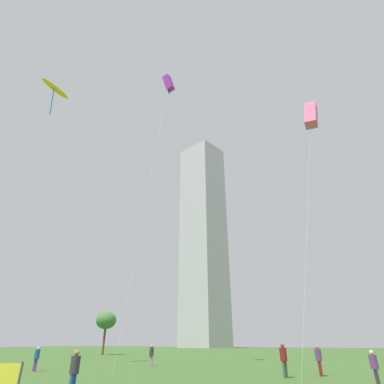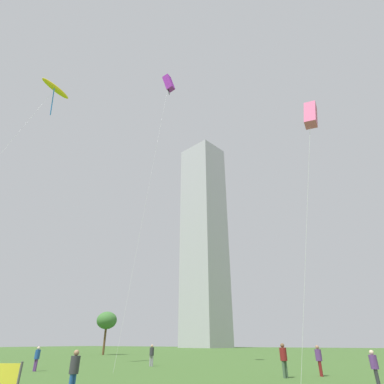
# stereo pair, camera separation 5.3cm
# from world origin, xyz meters

# --- Properties ---
(person_standing_0) EXTENTS (0.38, 0.38, 1.73)m
(person_standing_0) POSITION_xyz_m (-6.41, 19.11, 1.00)
(person_standing_0) COLOR gray
(person_standing_0) RESTS_ON ground
(person_standing_1) EXTENTS (0.36, 0.36, 1.63)m
(person_standing_1) POSITION_xyz_m (-10.74, 10.69, 0.94)
(person_standing_1) COLOR #593372
(person_standing_1) RESTS_ON ground
(person_standing_3) EXTENTS (0.36, 0.36, 1.64)m
(person_standing_3) POSITION_xyz_m (1.08, 3.61, 0.95)
(person_standing_3) COLOR #1E478C
(person_standing_3) RESTS_ON ground
(person_standing_4) EXTENTS (0.35, 0.35, 1.57)m
(person_standing_4) POSITION_xyz_m (11.33, 12.58, 0.91)
(person_standing_4) COLOR #2D2D33
(person_standing_4) RESTS_ON ground
(person_standing_5) EXTENTS (0.41, 0.41, 1.86)m
(person_standing_5) POSITION_xyz_m (6.46, 14.89, 1.07)
(person_standing_5) COLOR #3F593F
(person_standing_5) RESTS_ON ground
(person_standing_6) EXTENTS (0.39, 0.39, 1.74)m
(person_standing_6) POSITION_xyz_m (8.14, 17.02, 1.00)
(person_standing_6) COLOR maroon
(person_standing_6) RESTS_ON ground
(kite_flying_0) EXTENTS (1.37, 5.96, 32.76)m
(kite_flying_0) POSITION_xyz_m (-4.92, 17.75, 31.52)
(kite_flying_0) COLOR silver
(kite_flying_0) RESTS_ON ground
(kite_flying_2) EXTENTS (2.65, 1.17, 13.53)m
(kite_flying_2) POSITION_xyz_m (11.14, 8.00, 12.71)
(kite_flying_2) COLOR silver
(kite_flying_2) RESTS_ON ground
(kite_flying_3) EXTENTS (1.04, 11.37, 29.37)m
(kite_flying_3) POSITION_xyz_m (-15.60, 9.80, 28.88)
(kite_flying_3) COLOR silver
(kite_flying_3) RESTS_ON ground
(park_tree_0) EXTENTS (3.45, 3.45, 6.82)m
(park_tree_0) POSITION_xyz_m (-29.79, 37.58, 5.34)
(park_tree_0) COLOR brown
(park_tree_0) RESTS_ON ground
(distant_highrise_1) EXTENTS (19.68, 18.24, 90.91)m
(distant_highrise_1) POSITION_xyz_m (-49.32, 114.31, 45.46)
(distant_highrise_1) COLOR #A8A8AD
(distant_highrise_1) RESTS_ON ground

